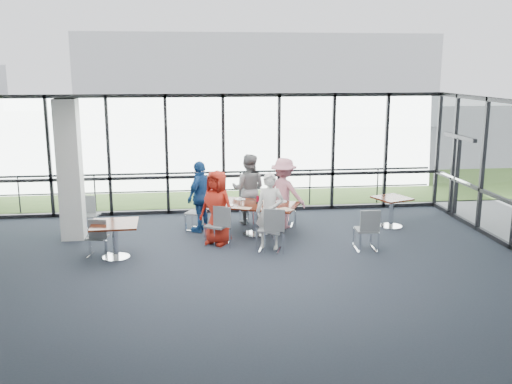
{
  "coord_description": "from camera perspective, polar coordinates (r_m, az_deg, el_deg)",
  "views": [
    {
      "loc": [
        -0.95,
        -10.08,
        3.89
      ],
      "look_at": [
        0.57,
        2.47,
        1.1
      ],
      "focal_mm": 40.0,
      "sensor_mm": 36.0,
      "label": 1
    }
  ],
  "objects": [
    {
      "name": "main_table",
      "position": [
        13.34,
        -0.15,
        -1.7
      ],
      "size": [
        2.25,
        1.8,
        0.75
      ],
      "rotation": [
        0.0,
        0.0,
        -0.42
      ],
      "color": "black",
      "rests_on": "ground"
    },
    {
      "name": "plate_fr",
      "position": [
        13.54,
        2.55,
        -0.94
      ],
      "size": [
        0.28,
        0.28,
        0.01
      ],
      "primitive_type": "cylinder",
      "color": "white",
      "rests_on": "main_table"
    },
    {
      "name": "tumbler_d",
      "position": [
        13.33,
        -3.03,
        -0.88
      ],
      "size": [
        0.07,
        0.07,
        0.14
      ],
      "primitive_type": "cylinder",
      "color": "white",
      "rests_on": "main_table"
    },
    {
      "name": "diner_far_left",
      "position": [
        14.26,
        -0.75,
        0.29
      ],
      "size": [
        0.97,
        0.73,
        1.77
      ],
      "primitive_type": "imported",
      "rotation": [
        0.0,
        0.0,
        2.88
      ],
      "color": "gray",
      "rests_on": "ground"
    },
    {
      "name": "menu_c",
      "position": [
        13.62,
        0.7,
        -0.87
      ],
      "size": [
        0.33,
        0.26,
        0.0
      ],
      "primitive_type": "cube",
      "rotation": [
        0.0,
        0.0,
        -0.25
      ],
      "color": "beige",
      "rests_on": "main_table"
    },
    {
      "name": "plate_nl",
      "position": [
        13.17,
        -2.88,
        -1.32
      ],
      "size": [
        0.28,
        0.28,
        0.01
      ],
      "primitive_type": "cylinder",
      "color": "white",
      "rests_on": "main_table"
    },
    {
      "name": "tumbler_c",
      "position": [
        13.48,
        0.48,
        -0.74
      ],
      "size": [
        0.06,
        0.06,
        0.13
      ],
      "primitive_type": "cylinder",
      "color": "white",
      "rests_on": "main_table"
    },
    {
      "name": "side_table_right",
      "position": [
        14.38,
        13.43,
        -1.05
      ],
      "size": [
        0.99,
        0.99,
        0.75
      ],
      "rotation": [
        0.0,
        0.0,
        0.37
      ],
      "color": "black",
      "rests_on": "ground"
    },
    {
      "name": "diner_end",
      "position": [
        13.66,
        -5.54,
        -0.44
      ],
      "size": [
        1.03,
        1.13,
        1.71
      ],
      "primitive_type": "imported",
      "rotation": [
        0.0,
        0.0,
        -2.19
      ],
      "color": "navy",
      "rests_on": "ground"
    },
    {
      "name": "chair_main_fr",
      "position": [
        14.17,
        2.88,
        -1.68
      ],
      "size": [
        0.52,
        0.52,
        0.87
      ],
      "primitive_type": null,
      "rotation": [
        0.0,
        0.0,
        2.87
      ],
      "color": "slate",
      "rests_on": "ground"
    },
    {
      "name": "plate_nr",
      "position": [
        12.78,
        1.71,
        -1.74
      ],
      "size": [
        0.24,
        0.24,
        0.01
      ],
      "primitive_type": "cylinder",
      "color": "white",
      "rests_on": "main_table"
    },
    {
      "name": "chair_main_nl",
      "position": [
        12.63,
        -3.94,
        -3.38
      ],
      "size": [
        0.61,
        0.61,
        0.9
      ],
      "primitive_type": null,
      "rotation": [
        0.0,
        0.0,
        -0.56
      ],
      "color": "slate",
      "rests_on": "ground"
    },
    {
      "name": "guard_rail",
      "position": [
        16.07,
        -3.37,
        0.25
      ],
      "size": [
        12.0,
        0.06,
        0.06
      ],
      "primitive_type": "cylinder",
      "rotation": [
        0.0,
        1.57,
        0.0
      ],
      "color": "#2D2D33",
      "rests_on": "ground"
    },
    {
      "name": "chair_main_nr",
      "position": [
        12.22,
        1.39,
        -3.79
      ],
      "size": [
        0.58,
        0.58,
        0.95
      ],
      "primitive_type": null,
      "rotation": [
        0.0,
        0.0,
        -0.31
      ],
      "color": "slate",
      "rests_on": "ground"
    },
    {
      "name": "tumbler_a",
      "position": [
        13.09,
        -1.45,
        -1.14
      ],
      "size": [
        0.06,
        0.06,
        0.13
      ],
      "primitive_type": "cylinder",
      "color": "white",
      "rests_on": "main_table"
    },
    {
      "name": "ceiling",
      "position": [
        10.15,
        -1.55,
        8.54
      ],
      "size": [
        12.0,
        10.0,
        0.04
      ],
      "primitive_type": "cube",
      "color": "white",
      "rests_on": "ground"
    },
    {
      "name": "wall_front",
      "position": [
        5.65,
        3.41,
        -11.5
      ],
      "size": [
        12.0,
        0.1,
        3.2
      ],
      "primitive_type": "cube",
      "color": "silver",
      "rests_on": "ground"
    },
    {
      "name": "apron",
      "position": [
        20.48,
        -4.12,
        1.42
      ],
      "size": [
        80.0,
        70.0,
        0.02
      ],
      "primitive_type": "cube",
      "color": "gray",
      "rests_on": "ground"
    },
    {
      "name": "curtain_wall_back",
      "position": [
        15.28,
        -3.28,
        3.81
      ],
      "size": [
        12.0,
        0.1,
        3.2
      ],
      "primitive_type": "cube",
      "color": "white",
      "rests_on": "ground"
    },
    {
      "name": "exit_door",
      "position": [
        15.73,
        19.44,
        1.34
      ],
      "size": [
        0.12,
        1.6,
        2.1
      ],
      "primitive_type": "cube",
      "color": "black",
      "rests_on": "ground"
    },
    {
      "name": "grass_strip",
      "position": [
        18.51,
        -3.82,
        0.33
      ],
      "size": [
        80.0,
        5.0,
        0.01
      ],
      "primitive_type": "cube",
      "color": "#344F20",
      "rests_on": "ground"
    },
    {
      "name": "diner_near_right",
      "position": [
        12.3,
        1.39,
        -1.93
      ],
      "size": [
        0.72,
        0.62,
        1.67
      ],
      "primitive_type": "imported",
      "rotation": [
        0.0,
        0.0,
        -0.33
      ],
      "color": "silver",
      "rests_on": "ground"
    },
    {
      "name": "plate_fl",
      "position": [
        13.75,
        -1.58,
        -0.72
      ],
      "size": [
        0.24,
        0.24,
        0.01
      ],
      "primitive_type": "cylinder",
      "color": "white",
      "rests_on": "main_table"
    },
    {
      "name": "diner_far_right",
      "position": [
        13.92,
        2.78,
        -0.12
      ],
      "size": [
        1.24,
        1.13,
        1.73
      ],
      "primitive_type": "imported",
      "rotation": [
        0.0,
        0.0,
        2.5
      ],
      "color": "#D27E8F",
      "rests_on": "ground"
    },
    {
      "name": "menu_b",
      "position": [
        12.83,
        3.02,
        -1.72
      ],
      "size": [
        0.36,
        0.4,
        0.0
      ],
      "primitive_type": "cube",
      "rotation": [
        0.0,
        0.0,
        -1.05
      ],
      "color": "beige",
      "rests_on": "main_table"
    },
    {
      "name": "structural_column",
      "position": [
        13.54,
        -18.11,
        2.09
      ],
      "size": [
        0.5,
        0.5,
        3.2
      ],
      "primitive_type": "cube",
      "color": "silver",
      "rests_on": "ground"
    },
    {
      "name": "chair_main_end",
      "position": [
        13.86,
        -6.04,
        -2.07
      ],
      "size": [
        0.57,
        0.57,
        0.86
      ],
      "primitive_type": null,
      "rotation": [
        0.0,
        0.0,
        -2.03
      ],
      "color": "slate",
      "rests_on": "ground"
    },
    {
      "name": "green_bottle",
      "position": [
        13.35,
        0.39,
        -0.71
      ],
      "size": [
        0.05,
        0.05,
        0.2
      ],
      "primitive_type": "cylinder",
      "color": "#236A32",
      "rests_on": "main_table"
    },
    {
      "name": "chair_main_fl",
      "position": [
        14.44,
        -0.47,
        -1.27
      ],
      "size": [
        0.6,
        0.6,
        0.93
      ],
      "primitive_type": null,
      "rotation": [
        0.0,
        0.0,
        2.71
      ],
      "color": "slate",
      "rests_on": "ground"
    },
    {
      "name": "menu_a",
      "position": [
        12.91,
        -1.22,
        -1.62
      ],
      "size": [
        0.39,
        0.34,
        0.0
      ],
      "primitive_type": "cube",
      "rotation": [
        0.0,
        0.0,
        -0.42
      ],
      "color": "beige",
      "rests_on": "main_table"
    },
    {
      "name": "side_table_left",
      "position": [
        12.07,
        -13.95,
        -3.52
      ],
      "size": [
        0.97,
        0.97,
        0.75
      ],
      "rotation": [
        0.0,
        0.0,
        0.03
      ],
      "color": "black",
      "rests_on": "ground"
    },
    {
      "name": "tumbler_b",
      "position": [
        13.02,
        0.58,
        -1.17
      ],
      "size": [
        0.07,
        0.07,
        0.15
      ],
      "primitive_type": "cylinder",
      "color": "white",
      "rests_on": "main_table"
    },
    {
      "name": "chair_spare_la",
      "position": [
        12.35,
        -15.58,
        -4.39
      ],
      "size": [
        0.48,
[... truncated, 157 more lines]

